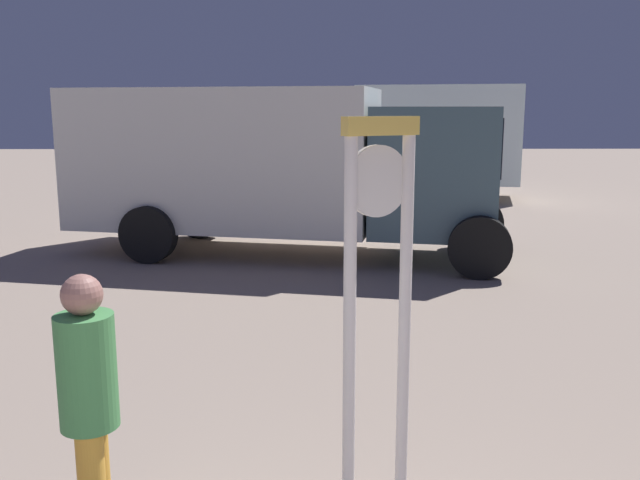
{
  "coord_description": "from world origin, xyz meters",
  "views": [
    {
      "loc": [
        0.13,
        -1.24,
        2.39
      ],
      "look_at": [
        0.2,
        4.91,
        1.2
      ],
      "focal_mm": 38.39,
      "sensor_mm": 36.0,
      "label": 1
    }
  ],
  "objects": [
    {
      "name": "standing_clock",
      "position": [
        0.49,
        2.42,
        1.42
      ],
      "size": [
        0.43,
        0.27,
        2.35
      ],
      "color": "silver",
      "rests_on": "ground_plane"
    },
    {
      "name": "box_truck_near",
      "position": [
        -0.49,
        9.98,
        1.51
      ],
      "size": [
        7.37,
        3.71,
        2.7
      ],
      "color": "silver",
      "rests_on": "ground_plane"
    },
    {
      "name": "person_near_clock",
      "position": [
        -1.03,
        2.08,
        0.88
      ],
      "size": [
        0.3,
        0.3,
        1.57
      ],
      "color": "gold",
      "rests_on": "ground_plane"
    },
    {
      "name": "box_truck_far",
      "position": [
        2.84,
        17.43,
        1.63
      ],
      "size": [
        6.51,
        3.66,
        2.98
      ],
      "color": "white",
      "rests_on": "ground_plane"
    }
  ]
}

